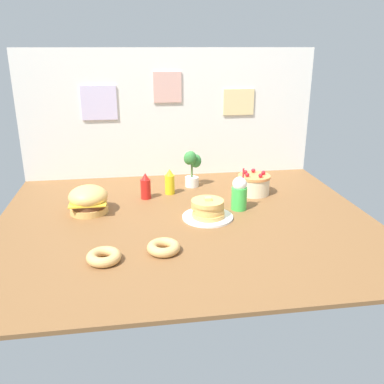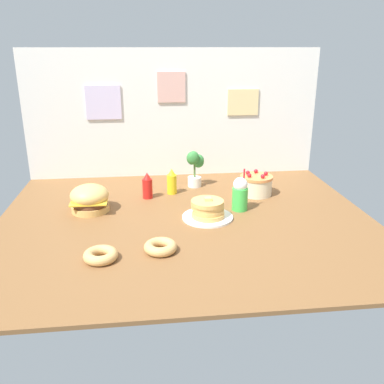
% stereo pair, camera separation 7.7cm
% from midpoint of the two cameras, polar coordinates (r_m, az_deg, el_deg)
% --- Properties ---
extents(ground_plane, '(2.14, 1.80, 0.02)m').
position_cam_midpoint_polar(ground_plane, '(2.38, 0.14, -4.06)').
color(ground_plane, brown).
extents(back_wall, '(2.14, 0.04, 0.93)m').
position_cam_midpoint_polar(back_wall, '(3.10, -1.86, 10.73)').
color(back_wall, silver).
rests_on(back_wall, ground_plane).
extents(burger, '(0.23, 0.23, 0.17)m').
position_cam_midpoint_polar(burger, '(2.54, -13.03, -0.91)').
color(burger, '#DBA859').
rests_on(burger, ground_plane).
extents(pancake_stack, '(0.29, 0.29, 0.13)m').
position_cam_midpoint_polar(pancake_stack, '(2.38, 3.10, -2.55)').
color(pancake_stack, white).
rests_on(pancake_stack, ground_plane).
extents(layer_cake, '(0.22, 0.22, 0.16)m').
position_cam_midpoint_polar(layer_cake, '(2.79, 9.59, 0.97)').
color(layer_cake, beige).
rests_on(layer_cake, ground_plane).
extents(ketchup_bottle, '(0.07, 0.07, 0.17)m').
position_cam_midpoint_polar(ketchup_bottle, '(2.70, -5.34, 0.79)').
color(ketchup_bottle, red).
rests_on(ketchup_bottle, ground_plane).
extents(mustard_bottle, '(0.07, 0.07, 0.17)m').
position_cam_midpoint_polar(mustard_bottle, '(2.77, -2.00, 1.37)').
color(mustard_bottle, yellow).
rests_on(mustard_bottle, ground_plane).
extents(cream_soda_cup, '(0.09, 0.09, 0.26)m').
position_cam_midpoint_polar(cream_soda_cup, '(2.50, 7.50, -0.28)').
color(cream_soda_cup, green).
rests_on(cream_soda_cup, ground_plane).
extents(donut_pink_glaze, '(0.16, 0.16, 0.05)m').
position_cam_midpoint_polar(donut_pink_glaze, '(1.98, -11.36, -8.50)').
color(donut_pink_glaze, tan).
rests_on(donut_pink_glaze, ground_plane).
extents(donut_chocolate, '(0.16, 0.16, 0.05)m').
position_cam_midpoint_polar(donut_chocolate, '(2.02, -3.26, -7.52)').
color(donut_chocolate, tan).
rests_on(donut_chocolate, ground_plane).
extents(potted_plant, '(0.12, 0.11, 0.26)m').
position_cam_midpoint_polar(potted_plant, '(2.89, 1.13, 3.44)').
color(potted_plant, white).
rests_on(potted_plant, ground_plane).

